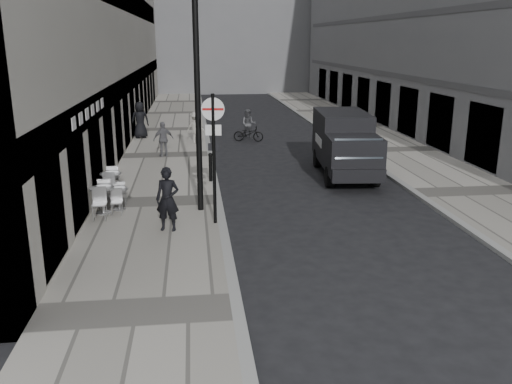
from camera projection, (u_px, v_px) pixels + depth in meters
sidewalk at (167, 156)px, 25.35m from camera, size 4.00×60.00×0.12m
far_sidewalk at (393, 150)px, 26.59m from camera, size 4.00×60.00×0.12m
walking_man at (168, 199)px, 15.04m from camera, size 0.74×0.57×1.81m
sign_post at (214, 142)px, 15.25m from camera, size 0.64×0.14×3.75m
lamppost at (197, 86)px, 16.09m from camera, size 0.31×0.31×6.94m
bollard_near at (200, 194)px, 17.31m from camera, size 0.11×0.11×0.83m
bollard_far at (211, 168)px, 20.45m from camera, size 0.14×0.14×1.02m
panel_van at (345, 141)px, 21.61m from camera, size 2.41×5.42×2.48m
cyclist at (248, 129)px, 29.10m from camera, size 1.70×0.92×1.73m
pedestrian_a at (163, 139)px, 24.73m from camera, size 1.01×0.68×1.60m
pedestrian_b at (196, 128)px, 27.83m from camera, size 1.23×1.04×1.65m
pedestrian_c at (140, 120)px, 29.36m from camera, size 1.09×0.86×1.97m
cafe_table_near at (102, 198)px, 16.63m from camera, size 0.75×1.70×0.97m
cafe_table_mid at (119, 197)px, 17.01m from camera, size 0.63×1.41×0.80m
cafe_table_far at (111, 183)px, 18.49m from camera, size 0.73×1.65×0.94m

